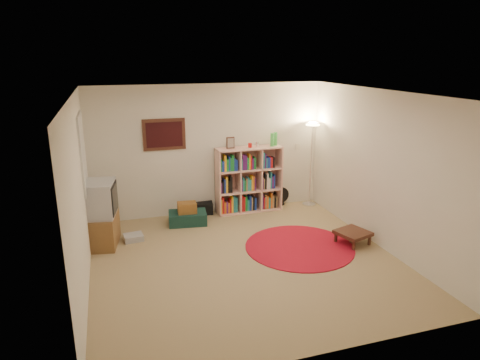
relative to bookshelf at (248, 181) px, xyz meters
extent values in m
cube|color=#9A825A|center=(-0.72, -2.06, -0.64)|extent=(4.50, 4.50, 0.02)
cube|color=white|center=(-0.72, -2.06, 1.88)|extent=(4.50, 4.50, 0.02)
cube|color=silver|center=(-0.72, 0.20, 0.62)|extent=(4.50, 0.02, 2.50)
cube|color=silver|center=(-0.72, -4.32, 0.62)|extent=(4.50, 0.02, 2.50)
cube|color=silver|center=(-2.98, -2.06, 0.62)|extent=(0.02, 4.50, 2.50)
cube|color=silver|center=(1.54, -2.06, 0.62)|extent=(0.02, 4.50, 2.50)
cube|color=#3B1D14|center=(-1.57, 0.17, 0.97)|extent=(0.78, 0.04, 0.58)
cube|color=#390B0F|center=(-1.57, 0.15, 0.97)|extent=(0.66, 0.01, 0.46)
cube|color=white|center=(-2.95, -0.76, 0.92)|extent=(0.03, 1.00, 1.20)
cube|color=beige|center=(1.13, 0.18, 0.57)|extent=(0.08, 0.01, 0.12)
cube|color=#FFBDAA|center=(0.02, -0.01, -0.61)|extent=(1.30, 0.39, 0.03)
cube|color=#FFBDAA|center=(0.02, -0.01, 0.65)|extent=(1.30, 0.39, 0.03)
cube|color=#FFBDAA|center=(-0.61, -0.02, 0.02)|extent=(0.03, 0.37, 1.29)
cube|color=#FFBDAA|center=(0.65, 0.00, 0.02)|extent=(0.03, 0.37, 1.29)
cube|color=#FFBDAA|center=(0.02, 0.17, 0.02)|extent=(1.29, 0.03, 1.29)
cube|color=#FFBDAA|center=(-0.20, -0.01, 0.02)|extent=(0.03, 0.35, 1.24)
cube|color=#FFBDAA|center=(0.23, -0.01, 0.02)|extent=(0.03, 0.35, 1.24)
cube|color=#FFBDAA|center=(0.02, -0.01, -0.19)|extent=(1.24, 0.37, 0.03)
cube|color=#FFBDAA|center=(0.02, -0.01, 0.24)|extent=(1.24, 0.37, 0.03)
cube|color=yellow|center=(-0.58, -0.05, -0.45)|extent=(0.04, 0.15, 0.28)
cube|color=red|center=(-0.54, -0.05, -0.43)|extent=(0.04, 0.15, 0.33)
cube|color=orange|center=(-0.50, -0.05, -0.48)|extent=(0.04, 0.15, 0.22)
cube|color=#511B6F|center=(-0.46, -0.05, -0.48)|extent=(0.04, 0.15, 0.22)
cube|color=orange|center=(-0.42, -0.05, -0.49)|extent=(0.03, 0.15, 0.21)
cube|color=red|center=(-0.39, -0.05, -0.46)|extent=(0.03, 0.15, 0.27)
cube|color=yellow|center=(-0.35, -0.05, -0.43)|extent=(0.04, 0.15, 0.32)
cube|color=teal|center=(-0.31, -0.05, -0.43)|extent=(0.04, 0.15, 0.33)
cube|color=teal|center=(-0.27, -0.05, -0.44)|extent=(0.04, 0.15, 0.30)
cube|color=#511B6F|center=(-0.58, -0.05, -0.07)|extent=(0.04, 0.15, 0.21)
cube|color=black|center=(-0.54, -0.05, -0.06)|extent=(0.04, 0.15, 0.23)
cube|color=#1B3AA6|center=(-0.50, -0.05, -0.04)|extent=(0.03, 0.15, 0.27)
cube|color=yellow|center=(-0.46, -0.05, -0.02)|extent=(0.04, 0.15, 0.31)
cube|color=black|center=(-0.42, -0.05, -0.06)|extent=(0.04, 0.15, 0.24)
cube|color=black|center=(-0.37, -0.05, -0.02)|extent=(0.04, 0.15, 0.32)
cube|color=#1B8B35|center=(-0.58, -0.05, 0.37)|extent=(0.04, 0.15, 0.26)
cube|color=#1B3AA6|center=(-0.53, -0.05, 0.35)|extent=(0.05, 0.15, 0.21)
cube|color=yellow|center=(-0.49, -0.05, 0.40)|extent=(0.04, 0.15, 0.32)
cube|color=#1B8B35|center=(-0.44, -0.05, 0.36)|extent=(0.04, 0.15, 0.24)
cube|color=#1B3AA6|center=(-0.40, -0.05, 0.39)|extent=(0.03, 0.15, 0.29)
cube|color=#1B8B35|center=(-0.37, -0.05, 0.37)|extent=(0.03, 0.15, 0.27)
cube|color=#1B8B35|center=(-0.34, -0.05, 0.40)|extent=(0.04, 0.15, 0.31)
cube|color=#1B3AA6|center=(-0.30, -0.05, 0.37)|extent=(0.03, 0.15, 0.26)
cube|color=#1B3AA6|center=(-0.26, -0.05, 0.35)|extent=(0.04, 0.15, 0.22)
cube|color=red|center=(-0.15, -0.05, -0.44)|extent=(0.04, 0.15, 0.32)
cube|color=red|center=(-0.11, -0.05, -0.45)|extent=(0.04, 0.15, 0.29)
cube|color=#1B8B35|center=(-0.07, -0.05, -0.45)|extent=(0.04, 0.15, 0.30)
cube|color=teal|center=(-0.02, -0.05, -0.48)|extent=(0.04, 0.15, 0.22)
cube|color=#1B3AA6|center=(0.02, -0.04, -0.44)|extent=(0.04, 0.15, 0.30)
cube|color=#987B53|center=(0.06, -0.04, -0.46)|extent=(0.02, 0.15, 0.26)
cube|color=black|center=(0.09, -0.04, -0.45)|extent=(0.03, 0.15, 0.30)
cube|color=#1B3AA6|center=(0.13, -0.04, -0.47)|extent=(0.04, 0.15, 0.25)
cube|color=#511B6F|center=(-0.16, -0.05, -0.07)|extent=(0.03, 0.15, 0.22)
cube|color=teal|center=(-0.12, -0.05, -0.04)|extent=(0.03, 0.15, 0.27)
cube|color=#1B8B35|center=(-0.09, -0.05, -0.07)|extent=(0.03, 0.15, 0.21)
cube|color=#987B53|center=(-0.06, -0.05, -0.05)|extent=(0.03, 0.15, 0.25)
cube|color=teal|center=(-0.03, -0.05, -0.04)|extent=(0.03, 0.15, 0.27)
cube|color=teal|center=(0.01, -0.04, -0.07)|extent=(0.05, 0.15, 0.22)
cube|color=yellow|center=(0.05, -0.04, -0.03)|extent=(0.03, 0.15, 0.29)
cube|color=orange|center=(0.08, -0.04, -0.03)|extent=(0.03, 0.15, 0.29)
cube|color=#511B6F|center=(0.11, -0.04, -0.06)|extent=(0.03, 0.15, 0.23)
cube|color=teal|center=(-0.16, -0.05, 0.35)|extent=(0.03, 0.15, 0.22)
cube|color=#511B6F|center=(-0.12, -0.05, 0.39)|extent=(0.04, 0.15, 0.31)
cube|color=#511B6F|center=(-0.08, -0.05, 0.39)|extent=(0.04, 0.15, 0.29)
cube|color=#1B8B35|center=(-0.03, -0.05, 0.36)|extent=(0.04, 0.15, 0.24)
cube|color=yellow|center=(0.00, -0.04, 0.40)|extent=(0.03, 0.15, 0.31)
cube|color=red|center=(0.03, -0.04, 0.38)|extent=(0.03, 0.15, 0.28)
cube|color=#511B6F|center=(0.07, -0.04, 0.35)|extent=(0.03, 0.15, 0.22)
cube|color=#1B8B35|center=(0.11, -0.04, 0.36)|extent=(0.04, 0.15, 0.24)
cube|color=#511B6F|center=(0.28, -0.04, -0.44)|extent=(0.04, 0.15, 0.31)
cube|color=red|center=(0.32, -0.04, -0.47)|extent=(0.03, 0.15, 0.24)
cube|color=#987B53|center=(0.35, -0.04, -0.45)|extent=(0.03, 0.15, 0.28)
cube|color=orange|center=(0.38, -0.04, -0.47)|extent=(0.04, 0.15, 0.25)
cube|color=teal|center=(0.43, -0.04, -0.48)|extent=(0.04, 0.15, 0.22)
cube|color=orange|center=(0.47, -0.04, -0.44)|extent=(0.04, 0.15, 0.31)
cube|color=#987B53|center=(0.51, -0.04, -0.46)|extent=(0.04, 0.15, 0.26)
cube|color=black|center=(0.55, -0.04, -0.49)|extent=(0.04, 0.15, 0.20)
cube|color=#987B53|center=(0.58, -0.04, -0.47)|extent=(0.03, 0.15, 0.24)
cube|color=#511B6F|center=(0.28, -0.04, -0.07)|extent=(0.03, 0.15, 0.21)
cube|color=#987B53|center=(0.31, -0.04, -0.07)|extent=(0.03, 0.15, 0.21)
cube|color=black|center=(0.34, -0.04, -0.03)|extent=(0.03, 0.15, 0.30)
cube|color=white|center=(0.38, -0.04, -0.02)|extent=(0.04, 0.15, 0.32)
cube|color=white|center=(0.42, -0.04, -0.07)|extent=(0.04, 0.15, 0.21)
cube|color=teal|center=(0.45, -0.04, -0.01)|extent=(0.03, 0.15, 0.33)
cube|color=#511B6F|center=(0.49, -0.04, -0.06)|extent=(0.03, 0.15, 0.24)
cube|color=#1B3AA6|center=(0.52, -0.04, -0.04)|extent=(0.03, 0.15, 0.27)
cube|color=teal|center=(0.29, -0.04, 0.40)|extent=(0.05, 0.15, 0.32)
cube|color=#511B6F|center=(0.32, -0.04, 0.39)|extent=(0.03, 0.15, 0.29)
cube|color=teal|center=(0.35, -0.04, 0.34)|extent=(0.03, 0.15, 0.21)
cube|color=#1B3AA6|center=(0.38, -0.04, 0.35)|extent=(0.03, 0.15, 0.22)
cube|color=#1B3AA6|center=(0.41, -0.04, 0.35)|extent=(0.03, 0.15, 0.21)
cube|color=red|center=(0.45, -0.04, 0.35)|extent=(0.05, 0.15, 0.22)
cube|color=black|center=(0.50, -0.04, 0.35)|extent=(0.04, 0.15, 0.22)
cube|color=#3B1D14|center=(-0.35, 0.01, 0.78)|extent=(0.16, 0.02, 0.22)
cube|color=#A6988B|center=(-0.35, -0.01, 0.78)|extent=(0.12, 0.01, 0.18)
cylinder|color=#B41310|center=(0.04, -0.01, 0.71)|extent=(0.07, 0.07, 0.08)
cylinder|color=white|center=(0.19, -0.01, 0.72)|extent=(0.07, 0.07, 0.10)
cylinder|color=#4BC556|center=(0.48, -0.04, 0.80)|extent=(0.07, 0.07, 0.26)
cylinder|color=#4BC556|center=(0.57, 0.03, 0.80)|extent=(0.07, 0.07, 0.26)
cylinder|color=white|center=(1.33, -0.05, -0.61)|extent=(0.35, 0.35, 0.03)
cylinder|color=white|center=(1.33, -0.05, 0.21)|extent=(0.03, 0.03, 1.62)
cone|color=white|center=(1.33, -0.05, 1.05)|extent=(0.42, 0.42, 0.13)
cylinder|color=#FFD88C|center=(1.33, -0.05, 1.05)|extent=(0.34, 0.34, 0.02)
cylinder|color=black|center=(0.77, 0.15, -0.61)|extent=(0.19, 0.19, 0.03)
cylinder|color=black|center=(0.77, 0.15, -0.53)|extent=(0.04, 0.04, 0.14)
cylinder|color=black|center=(0.77, 0.13, -0.41)|extent=(0.33, 0.10, 0.33)
cube|color=brown|center=(-2.80, -0.81, -0.37)|extent=(0.63, 0.82, 0.51)
cube|color=#B1B0B5|center=(-2.80, -0.81, 0.17)|extent=(0.61, 0.69, 0.56)
cube|color=black|center=(-2.54, -0.85, 0.17)|extent=(0.11, 0.53, 0.47)
cube|color=black|center=(-2.53, -0.85, 0.17)|extent=(0.09, 0.47, 0.41)
cube|color=#B1B0B5|center=(-2.29, -0.79, -0.57)|extent=(0.34, 0.29, 0.10)
cube|color=#12312B|center=(-1.28, -0.32, -0.52)|extent=(0.74, 0.53, 0.22)
cube|color=brown|center=(-1.28, -0.34, -0.31)|extent=(0.35, 0.27, 0.19)
cube|color=black|center=(-0.87, 0.11, -0.51)|extent=(0.36, 0.31, 0.23)
cylinder|color=maroon|center=(0.27, -1.87, -0.62)|extent=(1.76, 1.76, 0.02)
cube|color=#3B1D14|center=(1.16, -2.01, -0.43)|extent=(0.60, 0.60, 0.06)
cube|color=#3B1D14|center=(1.03, -2.25, -0.54)|extent=(0.05, 0.05, 0.17)
cube|color=#3B1D14|center=(1.40, -2.13, -0.54)|extent=(0.05, 0.05, 0.17)
cube|color=#3B1D14|center=(0.92, -1.88, -0.54)|extent=(0.05, 0.05, 0.17)
cube|color=#3B1D14|center=(1.28, -1.77, -0.54)|extent=(0.05, 0.05, 0.17)
camera|label=1|loc=(-2.55, -7.65, 2.37)|focal=32.00mm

